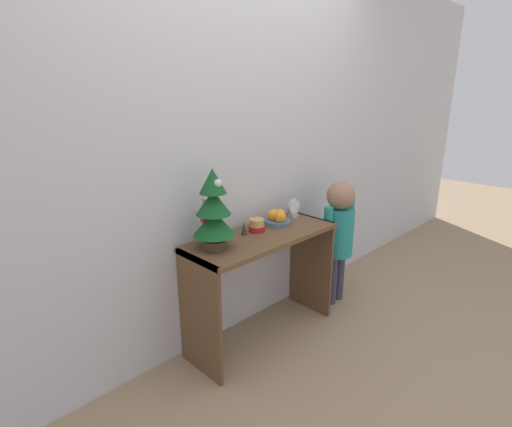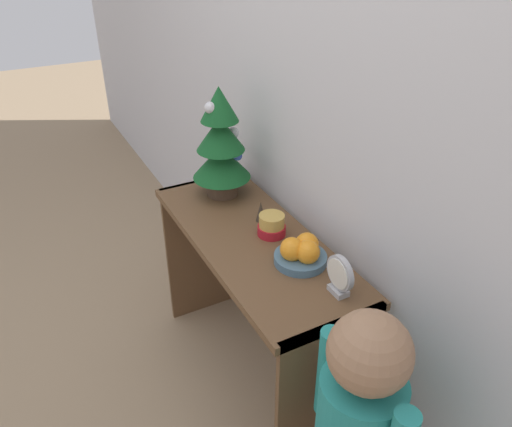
{
  "view_description": "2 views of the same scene",
  "coord_description": "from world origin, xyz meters",
  "views": [
    {
      "loc": [
        -1.7,
        -1.44,
        1.6
      ],
      "look_at": [
        -0.08,
        0.19,
        0.89
      ],
      "focal_mm": 28.0,
      "sensor_mm": 36.0,
      "label": 1
    },
    {
      "loc": [
        1.36,
        -0.5,
        1.75
      ],
      "look_at": [
        0.07,
        0.18,
        0.88
      ],
      "focal_mm": 35.0,
      "sensor_mm": 36.0,
      "label": 2
    }
  ],
  "objects": [
    {
      "name": "ground_plane",
      "position": [
        0.0,
        0.0,
        0.0
      ],
      "size": [
        12.0,
        12.0,
        0.0
      ],
      "primitive_type": "plane",
      "color": "#997F60"
    },
    {
      "name": "back_wall",
      "position": [
        0.0,
        0.46,
        1.25
      ],
      "size": [
        7.0,
        0.05,
        2.5
      ],
      "primitive_type": "cube",
      "color": "silver",
      "rests_on": "ground_plane"
    },
    {
      "name": "console_table",
      "position": [
        0.0,
        0.21,
        0.56
      ],
      "size": [
        1.05,
        0.41,
        0.73
      ],
      "color": "brown",
      "rests_on": "ground_plane"
    },
    {
      "name": "mini_tree",
      "position": [
        -0.36,
        0.25,
        0.96
      ],
      "size": [
        0.24,
        0.24,
        0.47
      ],
      "color": "#4C3828",
      "rests_on": "console_table"
    },
    {
      "name": "fruit_bowl",
      "position": [
        0.22,
        0.28,
        0.77
      ],
      "size": [
        0.18,
        0.18,
        0.1
      ],
      "color": "#476B84",
      "rests_on": "console_table"
    },
    {
      "name": "singing_bowl",
      "position": [
        0.02,
        0.27,
        0.77
      ],
      "size": [
        0.11,
        0.11,
        0.08
      ],
      "color": "#AD1923",
      "rests_on": "console_table"
    },
    {
      "name": "desk_clock",
      "position": [
        0.41,
        0.29,
        0.8
      ],
      "size": [
        0.12,
        0.04,
        0.14
      ],
      "color": "#B2B2B7",
      "rests_on": "console_table"
    },
    {
      "name": "figurine",
      "position": [
        -0.09,
        0.28,
        0.77
      ],
      "size": [
        0.04,
        0.04,
        0.08
      ],
      "color": "#382D23",
      "rests_on": "console_table"
    },
    {
      "name": "child_figure",
      "position": [
        0.74,
        0.13,
        0.6
      ],
      "size": [
        0.35,
        0.23,
        0.97
      ],
      "color": "#38384C",
      "rests_on": "ground_plane"
    }
  ]
}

